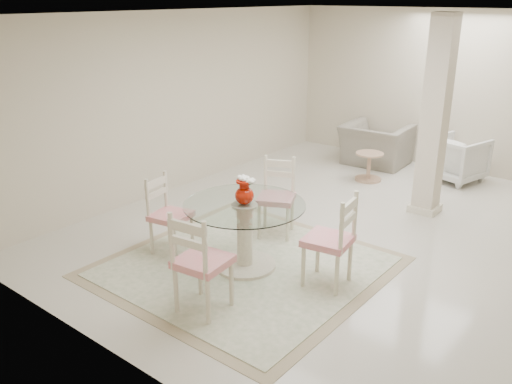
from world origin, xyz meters
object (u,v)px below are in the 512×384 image
Objects in this scene: red_vase at (245,191)px; dining_chair_south at (198,256)px; column at (435,118)px; dining_table at (245,236)px; dining_chair_north at (277,191)px; dining_chair_west at (166,209)px; armchair_white at (457,159)px; dining_chair_east at (335,234)px; recliner_taupe at (376,145)px; side_table at (369,168)px.

dining_chair_south is at bearing -75.45° from red_vase.
dining_table is (-0.92, -2.89, -0.96)m from column.
column is 2.46× the size of dining_chair_north.
red_vase is 0.27× the size of dining_chair_south.
dining_chair_north is 1.06× the size of dining_chair_west.
armchair_white is at bearing 80.57° from red_vase.
dining_chair_east reaches higher than recliner_taupe.
dining_chair_east is 2.43× the size of side_table.
dining_chair_south is (0.26, -1.00, -0.30)m from red_vase.
red_vase is at bearing -84.16° from dining_chair_east.
armchair_white is at bearing 47.90° from dining_chair_north.
recliner_taupe reaches higher than side_table.
side_table is (0.63, 3.88, -0.33)m from dining_chair_west.
dining_table is at bearing 95.60° from armchair_white.
dining_chair_west is 2.21× the size of side_table.
dining_chair_east reaches higher than red_vase.
red_vase is 3.70m from side_table.
dining_chair_north is 2.34× the size of side_table.
dining_table is 1.04m from dining_chair_east.
side_table is at bearing 65.79° from dining_chair_north.
side_table is at bearing -19.51° from dining_chair_west.
recliner_taupe is (-1.68, 4.24, -0.24)m from dining_chair_east.
dining_chair_south reaches higher than side_table.
red_vase is 0.28× the size of dining_chair_east.
column is 5.75× the size of side_table.
dining_chair_east is at bearing 108.19° from armchair_white.
recliner_taupe is (-0.41, 3.52, -0.21)m from dining_chair_north.
recliner_taupe is at bearing 98.72° from dining_table.
recliner_taupe is (-0.69, 4.50, -0.03)m from dining_table.
dining_table is at bearing -85.45° from dining_chair_west.
column is at bearing 172.83° from dining_chair_east.
dining_chair_north is 3.55m from recliner_taupe.
column is at bearing 110.75° from armchair_white.
red_vase is at bearing 84.29° from dining_table.
recliner_taupe is at bearing 70.75° from dining_chair_north.
recliner_taupe is at bearing 98.73° from red_vase.
red_vase is at bearing 95.59° from armchair_white.
red_vase reaches higher than recliner_taupe.
dining_table is at bearing -83.97° from dining_chair_east.
dining_chair_south is at bearing 99.91° from armchair_white.
column reaches higher than armchair_white.
red_vase reaches higher than side_table.
dining_chair_west is at bearing 83.49° from recliner_taupe.
armchair_white is (1.74, 4.80, -0.18)m from dining_chair_west.
column reaches higher than dining_table.
dining_table is 2.84× the size of side_table.
column is 3.18m from dining_table.
dining_table is 1.05m from dining_chair_south.
column is 2.37× the size of dining_chair_east.
armchair_white is at bearing -30.25° from dining_chair_west.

